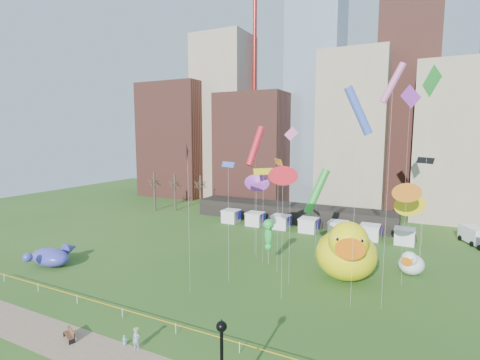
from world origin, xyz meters
The scene contains 33 objects.
ground centered at (0.00, 0.00, 0.00)m, with size 160.00×160.00×0.00m, color #244B17.
skyline centered at (2.25, 61.06, 21.44)m, with size 101.00×23.00×68.00m.
crane_left centered at (-21.11, 64.00, 46.90)m, with size 23.00×1.00×76.00m.
pavilion centered at (-4.00, 42.00, 1.60)m, with size 38.00×6.00×3.20m, color black.
vendor_tents centered at (1.02, 36.00, 1.11)m, with size 33.24×2.80×2.40m.
bare_trees centered at (-30.17, 40.54, 4.01)m, with size 8.44×6.44×8.50m.
caution_tape centered at (0.00, 0.00, 0.68)m, with size 50.00×0.06×0.90m.
big_duck centered at (10.59, 18.01, 3.35)m, with size 8.68×10.25×7.30m.
small_duck centered at (17.21, 23.03, 1.40)m, with size 3.58×4.26×3.04m.
seahorse_green centered at (0.67, 18.69, 4.21)m, with size 1.78×1.99×5.91m.
seahorse_purple centered at (12.11, 18.21, 3.04)m, with size 1.46×1.67×4.50m.
whale_inflatable centered at (-23.80, 5.82, 1.17)m, with size 5.83×7.47×2.56m.
park_bench centered at (-7.15, -4.61, 0.46)m, with size 1.68×1.09×0.82m.
lamppost centered at (7.87, -6.00, 3.74)m, with size 0.64×0.64×6.12m.
box_truck centered at (25.62, 40.49, 1.31)m, with size 4.46×6.36×2.55m.
woman centered at (-1.37, -3.20, 0.82)m, with size 0.59×0.39×1.61m, color white.
toddler centered at (-2.61, -3.20, 0.43)m, with size 0.29×0.21×0.83m, color white.
kite_0 centered at (5.74, 9.87, 12.63)m, with size 1.90×0.77×13.61m.
kite_1 centered at (5.14, 13.87, 15.73)m, with size 1.46×0.43×17.44m.
kite_2 centered at (18.09, 29.27, 13.17)m, with size 2.14×2.07×13.66m.
kite_3 centered at (5.56, 23.42, 9.14)m, with size 3.34×3.21×12.19m.
kite_4 centered at (16.66, 22.89, 8.44)m, with size 2.44×1.68×9.77m.
kite_5 centered at (12.26, 11.47, 18.73)m, with size 2.77×1.49×21.02m.
kite_6 centered at (2.66, 16.73, 13.29)m, with size 1.72×2.11×13.76m.
kite_7 centered at (-1.59, 19.99, 10.24)m, with size 2.27×0.64×11.38m.
kite_8 centered at (-2.47, 21.54, 15.00)m, with size 1.97×3.33×17.74m.
kite_9 centered at (14.99, 12.11, 21.06)m, with size 2.14×0.92×22.87m.
kite_10 centered at (-3.41, 7.03, 14.82)m, with size 1.10×1.45×15.68m.
kite_11 centered at (18.16, 24.13, 22.26)m, with size 1.90×3.08×24.39m.
kite_12 centered at (-0.14, 18.85, 11.87)m, with size 2.08×2.25×12.35m.
kite_13 centered at (-1.08, 11.29, 13.20)m, with size 1.93×1.05×13.67m.
kite_14 centered at (16.41, 18.72, 10.47)m, with size 2.04×1.01×11.53m.
kite_15 centered at (15.88, 29.94, 21.11)m, with size 2.55×1.82×23.07m.
Camera 1 is at (17.60, -22.94, 16.67)m, focal length 27.00 mm.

